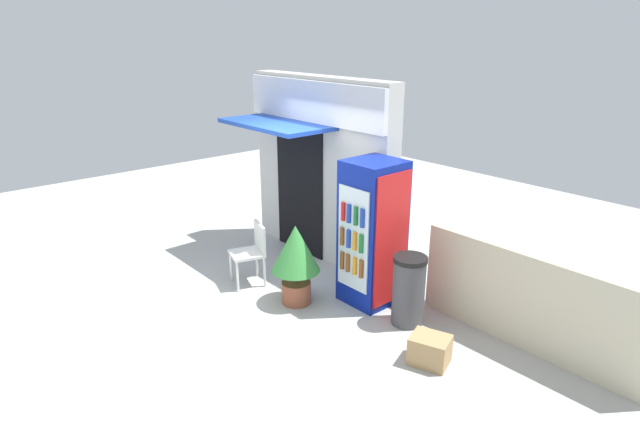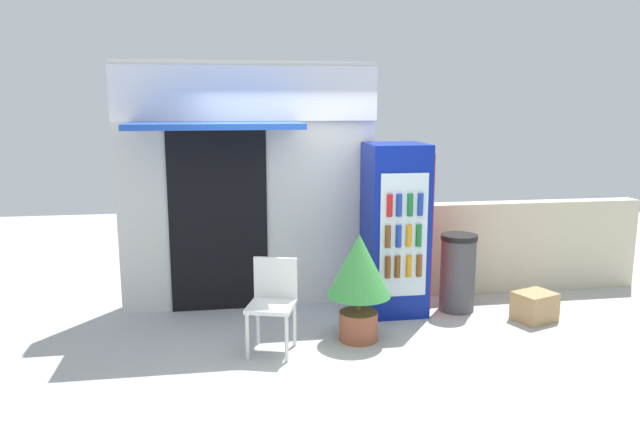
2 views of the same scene
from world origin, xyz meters
TOP-DOWN VIEW (x-y plane):
  - ground at (0.00, 0.00)m, footprint 16.00×16.00m
  - storefront_building at (-0.71, 1.53)m, footprint 2.92×1.20m
  - drink_cooler at (0.93, 1.03)m, footprint 0.67×0.74m
  - plastic_chair at (-0.54, 0.13)m, footprint 0.54×0.56m
  - potted_plant_near_shop at (0.33, 0.23)m, footprint 0.64×0.64m
  - trash_bin at (1.65, 0.94)m, footprint 0.42×0.42m
  - stone_boundary_wall at (2.90, 1.59)m, footprint 2.76×0.24m
  - cardboard_box at (2.37, 0.47)m, footprint 0.51×0.46m

SIDE VIEW (x-z plane):
  - ground at x=0.00m, z-range 0.00..0.00m
  - cardboard_box at x=2.37m, z-range 0.00..0.32m
  - trash_bin at x=1.65m, z-range 0.00..0.90m
  - plastic_chair at x=-0.54m, z-range 0.08..0.97m
  - stone_boundary_wall at x=2.90m, z-range 0.00..1.14m
  - potted_plant_near_shop at x=0.33m, z-range 0.14..1.24m
  - drink_cooler at x=0.93m, z-range 0.00..1.93m
  - storefront_building at x=-0.71m, z-range 0.07..2.90m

